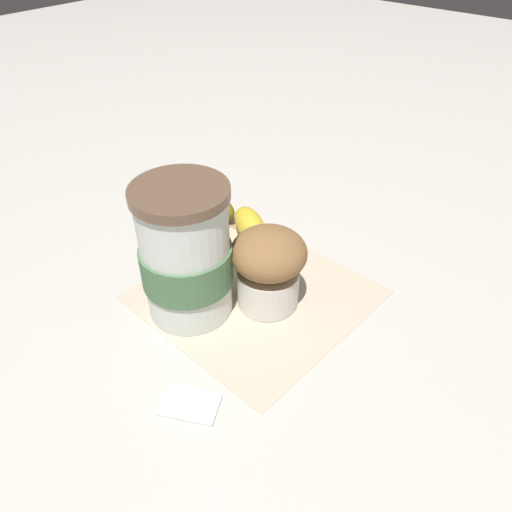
{
  "coord_description": "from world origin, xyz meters",
  "views": [
    {
      "loc": [
        -0.31,
        -0.26,
        0.37
      ],
      "look_at": [
        0.0,
        0.0,
        0.05
      ],
      "focal_mm": 35.0,
      "sensor_mm": 36.0,
      "label": 1
    }
  ],
  "objects_px": {
    "muffin": "(267,267)",
    "banana": "(244,227)",
    "coffee_cup": "(186,255)",
    "sugar_packet": "(190,404)"
  },
  "relations": [
    {
      "from": "coffee_cup",
      "to": "muffin",
      "type": "distance_m",
      "value": 0.08
    },
    {
      "from": "coffee_cup",
      "to": "muffin",
      "type": "bearing_deg",
      "value": -45.05
    },
    {
      "from": "muffin",
      "to": "sugar_packet",
      "type": "relative_size",
      "value": 1.8
    },
    {
      "from": "banana",
      "to": "sugar_packet",
      "type": "bearing_deg",
      "value": -149.37
    },
    {
      "from": "muffin",
      "to": "banana",
      "type": "distance_m",
      "value": 0.13
    },
    {
      "from": "muffin",
      "to": "banana",
      "type": "relative_size",
      "value": 0.53
    },
    {
      "from": "banana",
      "to": "sugar_packet",
      "type": "height_order",
      "value": "banana"
    },
    {
      "from": "coffee_cup",
      "to": "sugar_packet",
      "type": "relative_size",
      "value": 2.91
    },
    {
      "from": "coffee_cup",
      "to": "banana",
      "type": "distance_m",
      "value": 0.15
    },
    {
      "from": "coffee_cup",
      "to": "banana",
      "type": "height_order",
      "value": "coffee_cup"
    }
  ]
}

